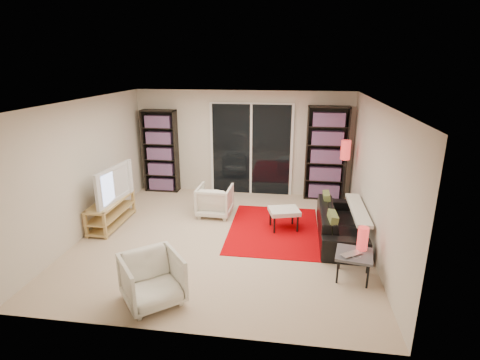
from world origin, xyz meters
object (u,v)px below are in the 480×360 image
object	(u,v)px
ottoman	(284,212)
side_table	(354,256)
tv_stand	(111,212)
bookshelf_left	(161,151)
floor_lamp	(345,157)
bookshelf_right	(326,154)
armchair_front	(152,279)
sofa	(341,223)
armchair_back	(215,200)

from	to	relation	value
ottoman	side_table	world-z (taller)	same
ottoman	tv_stand	bearing A→B (deg)	-175.24
bookshelf_left	ottoman	xyz separation A→B (m)	(3.00, -1.81, -0.63)
ottoman	floor_lamp	bearing A→B (deg)	46.77
bookshelf_right	ottoman	bearing A→B (deg)	-115.20
bookshelf_left	tv_stand	bearing A→B (deg)	-97.82
bookshelf_right	side_table	xyz separation A→B (m)	(0.19, -3.35, -0.69)
armchair_front	side_table	xyz separation A→B (m)	(2.66, 0.95, 0.03)
tv_stand	side_table	size ratio (longest dim) A/B	2.20
armchair_front	floor_lamp	xyz separation A→B (m)	(2.80, 3.76, 0.80)
bookshelf_left	armchair_front	distance (m)	4.57
bookshelf_right	armchair_front	size ratio (longest dim) A/B	2.88
sofa	armchair_back	world-z (taller)	armchair_back
sofa	ottoman	size ratio (longest dim) A/B	3.01
floor_lamp	ottoman	bearing A→B (deg)	-133.23
tv_stand	ottoman	bearing A→B (deg)	4.76
armchair_front	ottoman	world-z (taller)	armchair_front
sofa	armchair_front	bearing A→B (deg)	131.82
sofa	ottoman	xyz separation A→B (m)	(-1.01, 0.23, 0.06)
bookshelf_left	tv_stand	xyz separation A→B (m)	(-0.29, -2.09, -0.71)
armchair_back	armchair_front	size ratio (longest dim) A/B	0.94
sofa	armchair_front	distance (m)	3.47
bookshelf_left	side_table	size ratio (longest dim) A/B	3.30
sofa	armchair_back	bearing A→B (deg)	74.59
tv_stand	floor_lamp	size ratio (longest dim) A/B	0.88
sofa	floor_lamp	world-z (taller)	floor_lamp
armchair_front	ottoman	bearing A→B (deg)	17.67
bookshelf_left	armchair_front	xyz separation A→B (m)	(1.38, -4.31, -0.64)
bookshelf_left	floor_lamp	xyz separation A→B (m)	(4.19, -0.55, 0.16)
sofa	armchair_front	world-z (taller)	armchair_front
ottoman	side_table	bearing A→B (deg)	-55.79
armchair_back	bookshelf_left	bearing A→B (deg)	-38.33
tv_stand	armchair_front	xyz separation A→B (m)	(1.67, -2.22, 0.07)
sofa	tv_stand	bearing A→B (deg)	91.61
tv_stand	sofa	xyz separation A→B (m)	(4.29, 0.05, 0.02)
bookshelf_right	ottoman	distance (m)	2.12
bookshelf_left	bookshelf_right	bearing A→B (deg)	-0.00
tv_stand	side_table	bearing A→B (deg)	-16.30
bookshelf_right	armchair_back	size ratio (longest dim) A/B	3.05
bookshelf_right	tv_stand	distance (m)	4.70
bookshelf_left	side_table	distance (m)	5.29
bookshelf_right	armchair_back	distance (m)	2.73
tv_stand	armchair_front	size ratio (longest dim) A/B	1.78
bookshelf_left	ottoman	size ratio (longest dim) A/B	3.04
bookshelf_right	side_table	world-z (taller)	bookshelf_right
armchair_back	side_table	distance (m)	3.19
floor_lamp	bookshelf_left	bearing A→B (deg)	172.55
side_table	bookshelf_left	bearing A→B (deg)	140.34
tv_stand	bookshelf_left	bearing A→B (deg)	82.18
armchair_front	floor_lamp	world-z (taller)	floor_lamp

